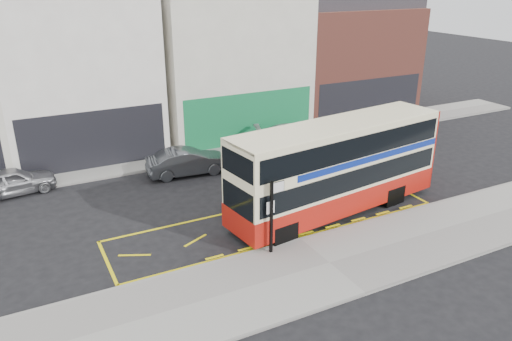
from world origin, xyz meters
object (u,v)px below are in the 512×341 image
bus_stop_post (273,210)px  car_silver (12,181)px  street_tree_right (277,75)px  double_decker_bus (338,166)px  car_white (298,137)px  car_grey (188,162)px

bus_stop_post → car_silver: 13.23m
street_tree_right → double_decker_bus: bearing=-106.0°
car_white → street_tree_right: street_tree_right is taller
bus_stop_post → street_tree_right: size_ratio=0.50×
double_decker_bus → street_tree_right: size_ratio=1.81×
double_decker_bus → street_tree_right: bearing=66.5°
bus_stop_post → car_white: 12.04m
car_grey → street_tree_right: (7.35, 3.85, 3.18)m
double_decker_bus → bus_stop_post: (-4.20, -1.93, -0.25)m
car_silver → car_white: (15.31, -0.63, 0.09)m
car_grey → car_white: (7.11, 0.73, 0.05)m
car_silver → street_tree_right: (15.54, 2.49, 3.22)m
bus_stop_post → car_grey: bus_stop_post is taller
double_decker_bus → car_grey: double_decker_bus is taller
car_silver → car_white: car_white is taller
double_decker_bus → car_silver: size_ratio=2.66×
bus_stop_post → car_white: (7.08, 9.67, -1.12)m
car_white → street_tree_right: (0.24, 3.12, 3.13)m
double_decker_bus → car_grey: 8.30m
double_decker_bus → street_tree_right: (3.12, 10.85, 1.76)m
bus_stop_post → car_white: bus_stop_post is taller
double_decker_bus → car_silver: double_decker_bus is taller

